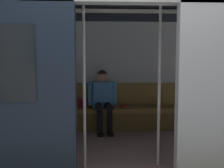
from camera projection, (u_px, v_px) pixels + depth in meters
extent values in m
cube|color=black|center=(118.00, 5.00, 3.89)|extent=(6.40, 2.77, 0.12)
cube|color=gray|center=(118.00, 145.00, 4.09)|extent=(6.08, 2.61, 0.01)
cube|color=silver|center=(114.00, 74.00, 5.29)|extent=(6.08, 0.10, 2.12)
cube|color=olive|center=(114.00, 94.00, 5.27)|extent=(3.52, 0.06, 0.45)
cube|color=white|center=(118.00, 11.00, 3.90)|extent=(4.48, 0.16, 0.03)
cube|color=olive|center=(114.00, 109.00, 5.08)|extent=(2.75, 0.44, 0.09)
cube|color=brown|center=(115.00, 123.00, 4.90)|extent=(2.75, 0.04, 0.35)
cube|color=#4C8CC6|center=(102.00, 95.00, 5.02)|extent=(0.40, 0.26, 0.50)
sphere|color=tan|center=(102.00, 77.00, 4.99)|extent=(0.21, 0.21, 0.21)
sphere|color=black|center=(102.00, 75.00, 4.99)|extent=(0.19, 0.19, 0.19)
cylinder|color=#4C8CC6|center=(115.00, 93.00, 5.02)|extent=(0.08, 0.08, 0.44)
cylinder|color=#4C8CC6|center=(90.00, 93.00, 4.95)|extent=(0.08, 0.08, 0.44)
cylinder|color=black|center=(108.00, 106.00, 4.85)|extent=(0.17, 0.41, 0.14)
cylinder|color=black|center=(99.00, 107.00, 4.83)|extent=(0.17, 0.41, 0.14)
cylinder|color=black|center=(110.00, 122.00, 4.68)|extent=(0.10, 0.10, 0.40)
cylinder|color=black|center=(100.00, 122.00, 4.65)|extent=(0.10, 0.10, 0.40)
cube|color=black|center=(110.00, 134.00, 4.65)|extent=(0.12, 0.23, 0.06)
cube|color=black|center=(100.00, 134.00, 4.62)|extent=(0.12, 0.23, 0.06)
cube|color=maroon|center=(81.00, 103.00, 5.02)|extent=(0.26, 0.14, 0.17)
cube|color=maroon|center=(81.00, 104.00, 4.94)|extent=(0.02, 0.01, 0.14)
cube|color=#B22D2D|center=(124.00, 106.00, 5.09)|extent=(0.21, 0.26, 0.03)
cylinder|color=silver|center=(84.00, 85.00, 3.12)|extent=(0.04, 0.04, 2.10)
cylinder|color=silver|center=(159.00, 84.00, 3.24)|extent=(0.04, 0.04, 2.10)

